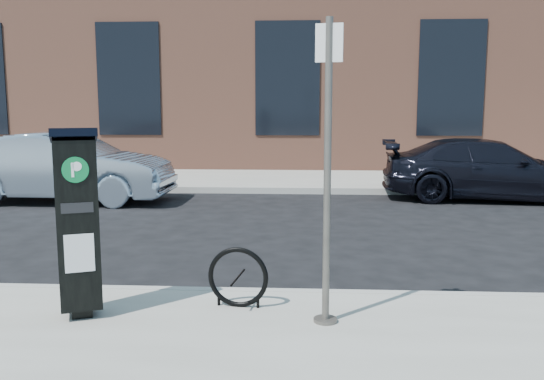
# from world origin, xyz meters

# --- Properties ---
(ground) EXTENTS (120.00, 120.00, 0.00)m
(ground) POSITION_xyz_m (0.00, 0.00, 0.00)
(ground) COLOR black
(ground) RESTS_ON ground
(sidewalk_far) EXTENTS (60.00, 12.00, 0.15)m
(sidewalk_far) POSITION_xyz_m (0.00, 14.00, 0.07)
(sidewalk_far) COLOR gray
(sidewalk_far) RESTS_ON ground
(curb_near) EXTENTS (60.00, 0.12, 0.16)m
(curb_near) POSITION_xyz_m (0.00, -0.02, 0.07)
(curb_near) COLOR #9E9B93
(curb_near) RESTS_ON ground
(curb_far) EXTENTS (60.00, 0.12, 0.16)m
(curb_far) POSITION_xyz_m (0.00, 8.02, 0.07)
(curb_far) COLOR #9E9B93
(curb_far) RESTS_ON ground
(building) EXTENTS (28.00, 10.05, 8.25)m
(building) POSITION_xyz_m (-0.00, 17.00, 4.15)
(building) COLOR #955943
(building) RESTS_ON ground
(parking_kiosk) EXTENTS (0.53, 0.50, 1.82)m
(parking_kiosk) POSITION_xyz_m (-1.59, -0.90, 1.08)
(parking_kiosk) COLOR black
(parking_kiosk) RESTS_ON sidewalk_near
(sign_pole) EXTENTS (0.24, 0.22, 2.79)m
(sign_pole) POSITION_xyz_m (0.76, -0.93, 1.53)
(sign_pole) COLOR #625C56
(sign_pole) RESTS_ON sidewalk_near
(bike_rack) EXTENTS (0.62, 0.13, 0.62)m
(bike_rack) POSITION_xyz_m (-0.11, -0.56, 0.45)
(bike_rack) COLOR black
(bike_rack) RESTS_ON sidewalk_near
(car_silver) EXTENTS (4.78, 1.73, 1.57)m
(car_silver) POSITION_xyz_m (-4.85, 6.51, 0.78)
(car_silver) COLOR #8496A8
(car_silver) RESTS_ON ground
(car_dark) EXTENTS (5.01, 2.39, 1.41)m
(car_dark) POSITION_xyz_m (4.82, 7.40, 0.70)
(car_dark) COLOR black
(car_dark) RESTS_ON ground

